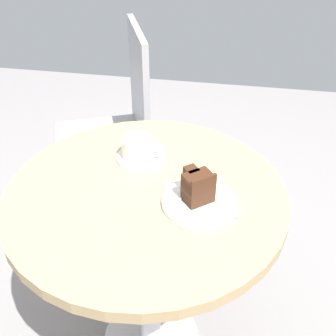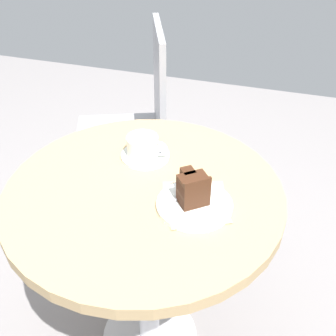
{
  "view_description": "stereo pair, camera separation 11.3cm",
  "coord_description": "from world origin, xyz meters",
  "px_view_note": "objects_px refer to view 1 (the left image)",
  "views": [
    {
      "loc": [
        0.21,
        -0.84,
        1.4
      ],
      "look_at": [
        0.05,
        0.06,
        0.73
      ],
      "focal_mm": 45.0,
      "sensor_mm": 36.0,
      "label": 1
    },
    {
      "loc": [
        0.32,
        -0.81,
        1.4
      ],
      "look_at": [
        0.05,
        0.06,
        0.73
      ],
      "focal_mm": 45.0,
      "sensor_mm": 36.0,
      "label": 2
    }
  ],
  "objects_px": {
    "fork": "(189,187)",
    "napkin": "(200,201)",
    "cake_slice": "(197,187)",
    "cafe_chair": "(121,119)",
    "saucer": "(141,157)",
    "cake_plate": "(199,202)",
    "teaspoon": "(150,161)",
    "coffee_cup": "(139,147)"
  },
  "relations": [
    {
      "from": "saucer",
      "to": "cake_slice",
      "type": "distance_m",
      "value": 0.25
    },
    {
      "from": "cake_slice",
      "to": "napkin",
      "type": "height_order",
      "value": "cake_slice"
    },
    {
      "from": "fork",
      "to": "cake_plate",
      "type": "bearing_deg",
      "value": -127.56
    },
    {
      "from": "cake_plate",
      "to": "coffee_cup",
      "type": "bearing_deg",
      "value": 139.07
    },
    {
      "from": "cake_plate",
      "to": "fork",
      "type": "xyz_separation_m",
      "value": [
        -0.03,
        0.05,
        0.01
      ]
    },
    {
      "from": "fork",
      "to": "teaspoon",
      "type": "bearing_deg",
      "value": 68.48
    },
    {
      "from": "saucer",
      "to": "cake_slice",
      "type": "height_order",
      "value": "cake_slice"
    },
    {
      "from": "teaspoon",
      "to": "cake_slice",
      "type": "bearing_deg",
      "value": 54.46
    },
    {
      "from": "cake_plate",
      "to": "cake_slice",
      "type": "height_order",
      "value": "cake_slice"
    },
    {
      "from": "saucer",
      "to": "cake_slice",
      "type": "bearing_deg",
      "value": -42.19
    },
    {
      "from": "saucer",
      "to": "coffee_cup",
      "type": "xyz_separation_m",
      "value": [
        -0.0,
        -0.0,
        0.04
      ]
    },
    {
      "from": "coffee_cup",
      "to": "napkin",
      "type": "bearing_deg",
      "value": -39.24
    },
    {
      "from": "teaspoon",
      "to": "fork",
      "type": "bearing_deg",
      "value": 58.88
    },
    {
      "from": "cake_plate",
      "to": "napkin",
      "type": "xyz_separation_m",
      "value": [
        -0.0,
        0.01,
        -0.0
      ]
    },
    {
      "from": "saucer",
      "to": "napkin",
      "type": "height_order",
      "value": "saucer"
    },
    {
      "from": "coffee_cup",
      "to": "fork",
      "type": "xyz_separation_m",
      "value": [
        0.16,
        -0.13,
        -0.03
      ]
    },
    {
      "from": "fork",
      "to": "cafe_chair",
      "type": "height_order",
      "value": "cafe_chair"
    },
    {
      "from": "teaspoon",
      "to": "napkin",
      "type": "xyz_separation_m",
      "value": [
        0.16,
        -0.14,
        -0.01
      ]
    },
    {
      "from": "saucer",
      "to": "cake_slice",
      "type": "relative_size",
      "value": 1.54
    },
    {
      "from": "teaspoon",
      "to": "cake_plate",
      "type": "height_order",
      "value": "teaspoon"
    },
    {
      "from": "saucer",
      "to": "fork",
      "type": "relative_size",
      "value": 1.03
    },
    {
      "from": "fork",
      "to": "napkin",
      "type": "distance_m",
      "value": 0.05
    },
    {
      "from": "coffee_cup",
      "to": "teaspoon",
      "type": "distance_m",
      "value": 0.05
    },
    {
      "from": "fork",
      "to": "saucer",
      "type": "bearing_deg",
      "value": 68.69
    },
    {
      "from": "fork",
      "to": "cake_slice",
      "type": "bearing_deg",
      "value": -131.71
    },
    {
      "from": "coffee_cup",
      "to": "fork",
      "type": "height_order",
      "value": "coffee_cup"
    },
    {
      "from": "teaspoon",
      "to": "cafe_chair",
      "type": "relative_size",
      "value": 0.1
    },
    {
      "from": "fork",
      "to": "napkin",
      "type": "xyz_separation_m",
      "value": [
        0.03,
        -0.04,
        -0.01
      ]
    },
    {
      "from": "coffee_cup",
      "to": "teaspoon",
      "type": "relative_size",
      "value": 1.34
    },
    {
      "from": "coffee_cup",
      "to": "cake_plate",
      "type": "height_order",
      "value": "coffee_cup"
    },
    {
      "from": "fork",
      "to": "coffee_cup",
      "type": "bearing_deg",
      "value": 69.93
    },
    {
      "from": "cake_slice",
      "to": "cafe_chair",
      "type": "height_order",
      "value": "cafe_chair"
    },
    {
      "from": "cake_slice",
      "to": "cafe_chair",
      "type": "bearing_deg",
      "value": 120.43
    },
    {
      "from": "teaspoon",
      "to": "fork",
      "type": "xyz_separation_m",
      "value": [
        0.13,
        -0.1,
        0.0
      ]
    },
    {
      "from": "cafe_chair",
      "to": "saucer",
      "type": "bearing_deg",
      "value": 0.36
    },
    {
      "from": "saucer",
      "to": "cake_slice",
      "type": "xyz_separation_m",
      "value": [
        0.18,
        -0.17,
        0.05
      ]
    },
    {
      "from": "cafe_chair",
      "to": "teaspoon",
      "type": "bearing_deg",
      "value": 2.4
    },
    {
      "from": "cake_slice",
      "to": "napkin",
      "type": "bearing_deg",
      "value": 30.1
    },
    {
      "from": "coffee_cup",
      "to": "cafe_chair",
      "type": "relative_size",
      "value": 0.14
    },
    {
      "from": "napkin",
      "to": "cafe_chair",
      "type": "xyz_separation_m",
      "value": [
        -0.4,
        0.66,
        -0.17
      ]
    },
    {
      "from": "saucer",
      "to": "cake_plate",
      "type": "height_order",
      "value": "cake_plate"
    },
    {
      "from": "cake_slice",
      "to": "fork",
      "type": "xyz_separation_m",
      "value": [
        -0.02,
        0.04,
        -0.04
      ]
    }
  ]
}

